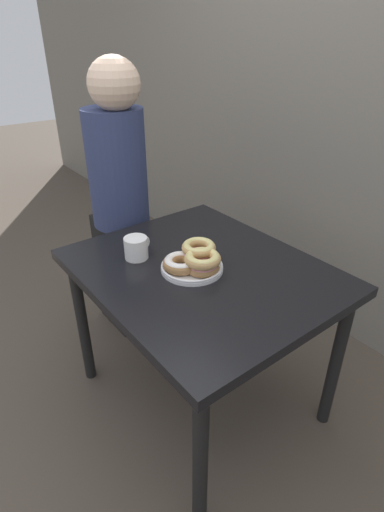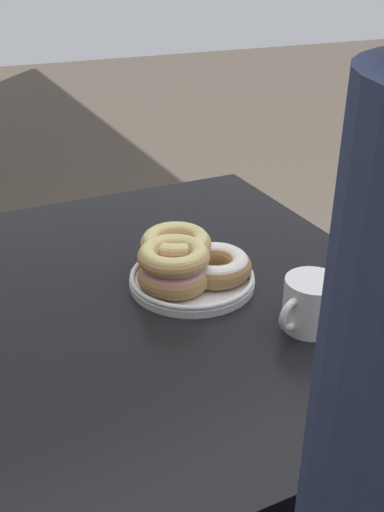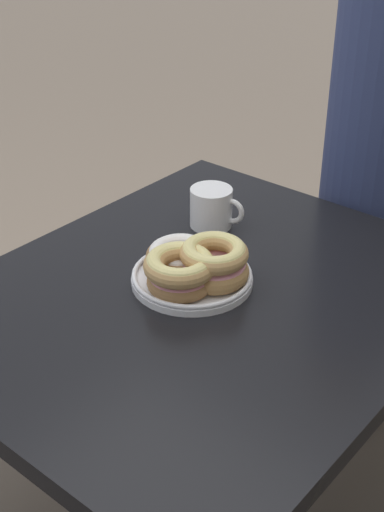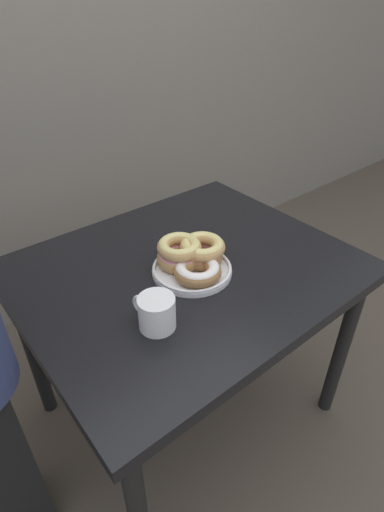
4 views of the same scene
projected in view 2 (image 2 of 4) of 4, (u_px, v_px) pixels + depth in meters
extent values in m
plane|color=#4C4238|center=(232.00, 508.00, 1.47)|extent=(14.00, 14.00, 0.00)
cube|color=black|center=(171.00, 295.00, 1.09)|extent=(0.99, 0.82, 0.04)
cylinder|color=black|center=(222.00, 300.00, 1.73)|extent=(0.05, 0.05, 0.67)
cylinder|color=white|center=(192.00, 281.00, 1.08)|extent=(0.24, 0.24, 0.01)
torus|color=white|center=(192.00, 275.00, 1.08)|extent=(0.24, 0.24, 0.01)
torus|color=#9E7042|center=(176.00, 260.00, 1.11)|extent=(0.17, 0.17, 0.03)
torus|color=pink|center=(176.00, 257.00, 1.10)|extent=(0.16, 0.16, 0.03)
torus|color=#B2844C|center=(174.00, 276.00, 1.04)|extent=(0.19, 0.19, 0.04)
torus|color=pink|center=(174.00, 272.00, 1.04)|extent=(0.18, 0.18, 0.03)
torus|color=#9E7042|center=(215.00, 266.00, 1.07)|extent=(0.17, 0.17, 0.04)
torus|color=white|center=(215.00, 262.00, 1.07)|extent=(0.15, 0.15, 0.03)
torus|color=tan|center=(176.00, 243.00, 1.09)|extent=(0.19, 0.19, 0.04)
torus|color=#E0D17F|center=(176.00, 240.00, 1.09)|extent=(0.18, 0.18, 0.03)
torus|color=tan|center=(174.00, 256.00, 1.02)|extent=(0.14, 0.14, 0.04)
torus|color=#E0D17F|center=(174.00, 253.00, 1.02)|extent=(0.13, 0.13, 0.03)
cylinder|color=white|center=(314.00, 303.00, 0.94)|extent=(0.09, 0.09, 0.09)
cylinder|color=#382114|center=(316.00, 283.00, 0.93)|extent=(0.08, 0.08, 0.00)
torus|color=white|center=(293.00, 314.00, 0.91)|extent=(0.03, 0.06, 0.06)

